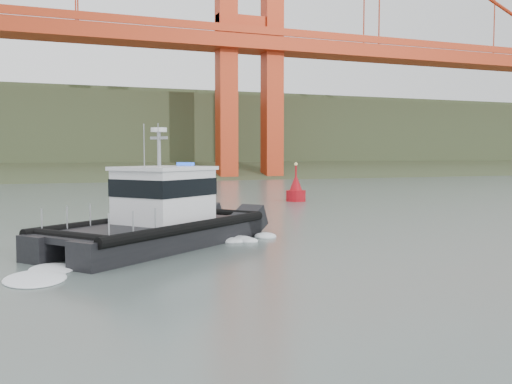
# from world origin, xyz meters

# --- Properties ---
(ground) EXTENTS (400.00, 400.00, 0.00)m
(ground) POSITION_xyz_m (0.00, 0.00, 0.00)
(ground) COLOR #54635E
(ground) RESTS_ON ground
(headlands) EXTENTS (500.00, 105.36, 27.12)m
(headlands) POSITION_xyz_m (0.00, 125.50, 7.05)
(headlands) COLOR #344527
(headlands) RESTS_ON ground
(patrol_boat) EXTENTS (11.37, 10.05, 5.44)m
(patrol_boat) POSITION_xyz_m (-5.65, 11.19, 1.36)
(patrol_boat) COLOR black
(patrol_boat) RESTS_ON ground
(nav_buoy) EXTENTS (1.71, 1.71, 3.57)m
(nav_buoy) POSITION_xyz_m (10.24, 31.20, 0.94)
(nav_buoy) COLOR #A60B14
(nav_buoy) RESTS_ON ground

